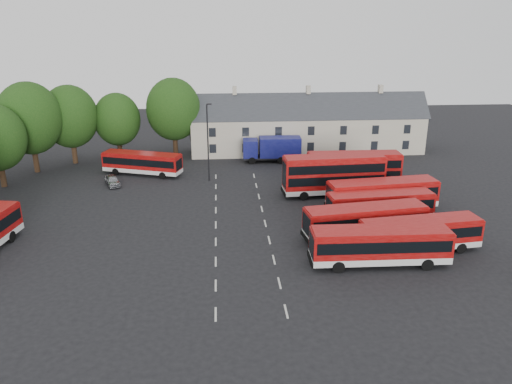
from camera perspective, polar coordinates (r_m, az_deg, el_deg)
ground at (r=48.55m, az=-4.62°, el=-4.69°), size 140.00×140.00×0.00m
lane_markings at (r=50.41m, az=-1.77°, el=-3.68°), size 5.15×33.80×0.01m
treeline at (r=68.42m, az=-22.54°, el=6.92°), size 29.92×32.59×12.01m
terrace_houses at (r=77.19m, az=5.85°, el=7.44°), size 35.70×7.13×10.06m
bus_row_a at (r=42.91m, az=14.01°, el=-5.74°), size 11.58×2.88×3.26m
bus_row_b at (r=46.40m, az=18.27°, el=-4.38°), size 10.99×3.69×3.05m
bus_row_c at (r=47.52m, az=12.39°, el=-3.10°), size 11.72×4.14×3.24m
bus_row_d at (r=52.06m, az=14.00°, el=-1.35°), size 10.92×3.34×3.04m
bus_row_e at (r=54.92m, az=14.25°, el=-0.08°), size 12.04×4.00×3.34m
bus_dd_south at (r=58.21m, az=8.87°, el=2.14°), size 11.76×3.35×4.77m
bus_dd_north at (r=60.91m, az=11.11°, el=2.65°), size 11.07×2.72×4.52m
bus_north at (r=67.20m, az=-12.89°, el=3.40°), size 10.66×5.64×2.96m
box_truck at (r=71.51m, az=1.92°, el=5.04°), size 8.27×2.84×3.58m
silver_car at (r=64.15m, az=-16.10°, el=1.27°), size 2.75×3.96×1.25m
lamppost at (r=62.45m, az=-5.50°, el=5.88°), size 0.68×0.38×9.83m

